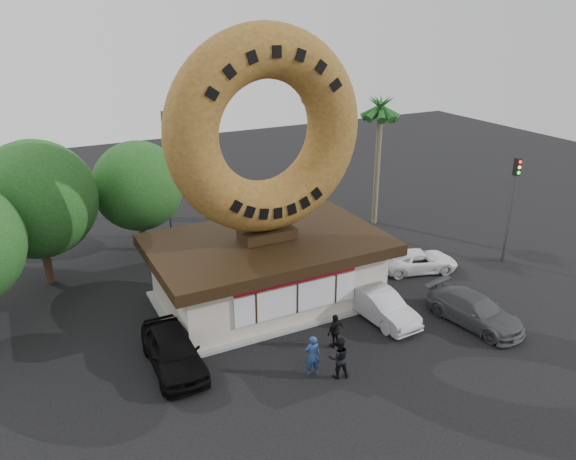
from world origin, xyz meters
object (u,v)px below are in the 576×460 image
(street_lamp, at_px, (169,169))
(person_center, at_px, (339,358))
(traffic_signal, at_px, (512,197))
(person_left, at_px, (312,355))
(car_black, at_px, (173,351))
(person_right, at_px, (335,331))
(car_grey, at_px, (475,310))
(donut_shop, at_px, (268,268))
(car_white, at_px, (419,261))
(giant_donut, at_px, (266,132))
(car_silver, at_px, (380,305))

(street_lamp, height_order, person_center, street_lamp)
(traffic_signal, bearing_deg, person_center, -160.81)
(person_left, xyz_separation_m, car_black, (-4.76, 2.93, -0.07))
(person_right, height_order, car_grey, person_right)
(car_black, bearing_deg, street_lamp, 74.51)
(donut_shop, distance_m, car_white, 8.96)
(donut_shop, relative_size, traffic_signal, 1.84)
(giant_donut, distance_m, car_white, 11.87)
(giant_donut, relative_size, car_white, 2.21)
(car_black, distance_m, car_grey, 13.61)
(person_right, distance_m, car_grey, 6.81)
(giant_donut, xyz_separation_m, car_white, (8.85, -0.77, -7.88))
(traffic_signal, bearing_deg, car_white, 166.46)
(car_black, relative_size, car_silver, 1.09)
(giant_donut, height_order, car_silver, giant_donut)
(giant_donut, relative_size, car_silver, 2.17)
(traffic_signal, xyz_separation_m, car_black, (-19.81, -1.41, -3.07))
(donut_shop, bearing_deg, car_white, -4.86)
(giant_donut, height_order, person_left, giant_donut)
(giant_donut, bearing_deg, car_silver, -46.37)
(car_black, xyz_separation_m, car_grey, (13.28, -2.96, -0.11))
(giant_donut, relative_size, person_right, 6.01)
(person_center, distance_m, person_right, 2.12)
(giant_donut, relative_size, street_lamp, 1.17)
(person_center, bearing_deg, giant_donut, -75.18)
(car_silver, bearing_deg, person_center, -148.91)
(traffic_signal, relative_size, car_black, 1.29)
(donut_shop, relative_size, street_lamp, 1.40)
(person_right, bearing_deg, donut_shop, -98.32)
(donut_shop, bearing_deg, street_lamp, 100.50)
(car_silver, bearing_deg, donut_shop, 129.40)
(car_silver, relative_size, car_grey, 0.91)
(car_white, bearing_deg, car_silver, 140.49)
(giant_donut, xyz_separation_m, traffic_signal, (14.00, -2.01, -4.59))
(giant_donut, height_order, street_lamp, giant_donut)
(person_center, bearing_deg, car_grey, -159.23)
(person_left, height_order, person_right, person_left)
(street_lamp, height_order, car_silver, street_lamp)
(person_center, bearing_deg, person_left, -19.08)
(traffic_signal, bearing_deg, giant_donut, 171.83)
(person_right, bearing_deg, traffic_signal, 175.88)
(street_lamp, distance_m, person_center, 17.41)
(person_right, relative_size, car_white, 0.37)
(traffic_signal, distance_m, person_right, 13.91)
(car_white, bearing_deg, traffic_signal, -86.43)
(car_silver, bearing_deg, car_white, 29.05)
(person_right, xyz_separation_m, car_black, (-6.59, 1.66, 0.03))
(person_right, bearing_deg, street_lamp, -97.24)
(street_lamp, bearing_deg, person_right, -80.05)
(street_lamp, xyz_separation_m, person_center, (1.65, -16.95, -3.61))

